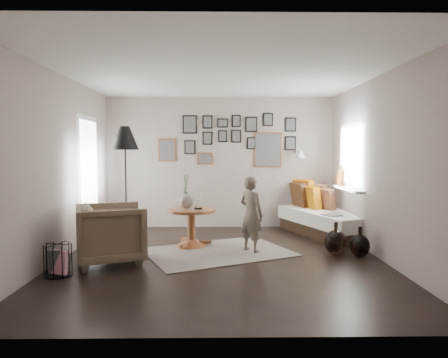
{
  "coord_description": "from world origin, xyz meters",
  "views": [
    {
      "loc": [
        -0.04,
        -5.56,
        1.52
      ],
      "look_at": [
        0.05,
        0.5,
        1.1
      ],
      "focal_mm": 32.0,
      "sensor_mm": 36.0,
      "label": 1
    }
  ],
  "objects_px": {
    "armchair": "(111,233)",
    "child": "(251,214)",
    "daybed": "(324,218)",
    "pedestal_table": "(191,229)",
    "demijohn_large": "(336,242)",
    "floor_lamp": "(125,142)",
    "demijohn_small": "(360,246)",
    "vase": "(186,198)",
    "magazine_basket": "(58,260)"
  },
  "relations": [
    {
      "from": "vase",
      "to": "armchair",
      "type": "height_order",
      "value": "vase"
    },
    {
      "from": "vase",
      "to": "magazine_basket",
      "type": "bearing_deg",
      "value": -133.82
    },
    {
      "from": "vase",
      "to": "floor_lamp",
      "type": "relative_size",
      "value": 0.28
    },
    {
      "from": "daybed",
      "to": "floor_lamp",
      "type": "xyz_separation_m",
      "value": [
        -3.49,
        -0.56,
        1.36
      ]
    },
    {
      "from": "magazine_basket",
      "to": "demijohn_large",
      "type": "xyz_separation_m",
      "value": [
        3.68,
        0.93,
        -0.01
      ]
    },
    {
      "from": "armchair",
      "to": "floor_lamp",
      "type": "bearing_deg",
      "value": -15.5
    },
    {
      "from": "armchair",
      "to": "demijohn_large",
      "type": "distance_m",
      "value": 3.21
    },
    {
      "from": "armchair",
      "to": "demijohn_large",
      "type": "xyz_separation_m",
      "value": [
        3.18,
        0.36,
        -0.22
      ]
    },
    {
      "from": "pedestal_table",
      "to": "vase",
      "type": "distance_m",
      "value": 0.5
    },
    {
      "from": "daybed",
      "to": "child",
      "type": "xyz_separation_m",
      "value": [
        -1.45,
        -1.26,
        0.27
      ]
    },
    {
      "from": "pedestal_table",
      "to": "floor_lamp",
      "type": "distance_m",
      "value": 1.81
    },
    {
      "from": "floor_lamp",
      "to": "child",
      "type": "bearing_deg",
      "value": -19.0
    },
    {
      "from": "magazine_basket",
      "to": "demijohn_large",
      "type": "distance_m",
      "value": 3.8
    },
    {
      "from": "vase",
      "to": "armchair",
      "type": "xyz_separation_m",
      "value": [
        -0.95,
        -0.94,
        -0.37
      ]
    },
    {
      "from": "armchair",
      "to": "child",
      "type": "distance_m",
      "value": 2.05
    },
    {
      "from": "vase",
      "to": "child",
      "type": "height_order",
      "value": "vase"
    },
    {
      "from": "armchair",
      "to": "demijohn_small",
      "type": "bearing_deg",
      "value": -105.45
    },
    {
      "from": "demijohn_small",
      "to": "demijohn_large",
      "type": "bearing_deg",
      "value": 159.1
    },
    {
      "from": "daybed",
      "to": "armchair",
      "type": "distance_m",
      "value": 3.87
    },
    {
      "from": "vase",
      "to": "child",
      "type": "distance_m",
      "value": 1.09
    },
    {
      "from": "pedestal_table",
      "to": "floor_lamp",
      "type": "relative_size",
      "value": 0.4
    },
    {
      "from": "daybed",
      "to": "armchair",
      "type": "height_order",
      "value": "daybed"
    },
    {
      "from": "vase",
      "to": "armchair",
      "type": "bearing_deg",
      "value": -135.16
    },
    {
      "from": "daybed",
      "to": "pedestal_table",
      "type": "bearing_deg",
      "value": 179.7
    },
    {
      "from": "vase",
      "to": "demijohn_large",
      "type": "relative_size",
      "value": 1.13
    },
    {
      "from": "magazine_basket",
      "to": "child",
      "type": "distance_m",
      "value": 2.73
    },
    {
      "from": "pedestal_table",
      "to": "vase",
      "type": "bearing_deg",
      "value": 165.96
    },
    {
      "from": "pedestal_table",
      "to": "floor_lamp",
      "type": "height_order",
      "value": "floor_lamp"
    },
    {
      "from": "armchair",
      "to": "demijohn_large",
      "type": "bearing_deg",
      "value": -102.92
    },
    {
      "from": "floor_lamp",
      "to": "child",
      "type": "relative_size",
      "value": 1.68
    },
    {
      "from": "daybed",
      "to": "demijohn_large",
      "type": "bearing_deg",
      "value": -119.87
    },
    {
      "from": "vase",
      "to": "daybed",
      "type": "relative_size",
      "value": 0.26
    },
    {
      "from": "armchair",
      "to": "pedestal_table",
      "type": "bearing_deg",
      "value": -67.49
    },
    {
      "from": "floor_lamp",
      "to": "daybed",
      "type": "bearing_deg",
      "value": 9.07
    },
    {
      "from": "pedestal_table",
      "to": "demijohn_small",
      "type": "bearing_deg",
      "value": -15.44
    },
    {
      "from": "pedestal_table",
      "to": "vase",
      "type": "relative_size",
      "value": 1.4
    },
    {
      "from": "vase",
      "to": "magazine_basket",
      "type": "xyz_separation_m",
      "value": [
        -1.45,
        -1.51,
        -0.58
      ]
    },
    {
      "from": "pedestal_table",
      "to": "demijohn_small",
      "type": "height_order",
      "value": "pedestal_table"
    },
    {
      "from": "vase",
      "to": "daybed",
      "type": "xyz_separation_m",
      "value": [
        2.46,
        0.89,
        -0.47
      ]
    },
    {
      "from": "magazine_basket",
      "to": "daybed",
      "type": "bearing_deg",
      "value": 31.52
    },
    {
      "from": "pedestal_table",
      "to": "armchair",
      "type": "bearing_deg",
      "value": -138.08
    },
    {
      "from": "child",
      "to": "demijohn_large",
      "type": "bearing_deg",
      "value": -143.25
    },
    {
      "from": "demijohn_large",
      "to": "demijohn_small",
      "type": "height_order",
      "value": "demijohn_large"
    },
    {
      "from": "armchair",
      "to": "child",
      "type": "xyz_separation_m",
      "value": [
        1.96,
        0.57,
        0.17
      ]
    },
    {
      "from": "daybed",
      "to": "child",
      "type": "distance_m",
      "value": 1.94
    },
    {
      "from": "daybed",
      "to": "armchair",
      "type": "xyz_separation_m",
      "value": [
        -3.41,
        -1.83,
        0.1
      ]
    },
    {
      "from": "pedestal_table",
      "to": "vase",
      "type": "height_order",
      "value": "vase"
    },
    {
      "from": "armchair",
      "to": "floor_lamp",
      "type": "relative_size",
      "value": 0.46
    },
    {
      "from": "pedestal_table",
      "to": "daybed",
      "type": "bearing_deg",
      "value": 20.85
    },
    {
      "from": "armchair",
      "to": "magazine_basket",
      "type": "bearing_deg",
      "value": 119.13
    }
  ]
}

